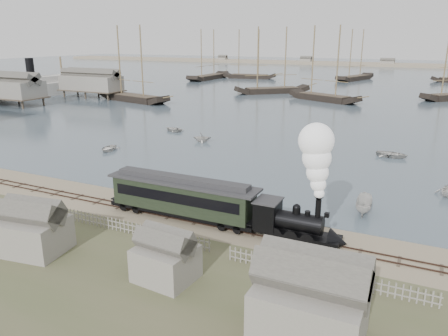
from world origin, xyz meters
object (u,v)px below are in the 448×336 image
at_px(passenger_coach, 182,196).
at_px(beached_dinghy, 145,200).
at_px(steamship, 31,77).
at_px(locomotive, 310,193).

bearing_deg(passenger_coach, beached_dinghy, 162.99).
distance_m(beached_dinghy, steamship, 99.23).
xyz_separation_m(locomotive, steamship, (-98.63, 59.06, 0.97)).
bearing_deg(beached_dinghy, steamship, 82.91).
xyz_separation_m(locomotive, beached_dinghy, (-17.81, 1.71, -4.18)).
bearing_deg(passenger_coach, locomotive, 0.00).
relative_size(locomotive, beached_dinghy, 2.56).
distance_m(passenger_coach, beached_dinghy, 6.17).
bearing_deg(locomotive, beached_dinghy, 174.50).
bearing_deg(locomotive, passenger_coach, 180.00).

